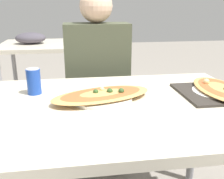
{
  "coord_description": "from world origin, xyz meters",
  "views": [
    {
      "loc": [
        -0.2,
        -1.05,
        1.17
      ],
      "look_at": [
        -0.04,
        0.02,
        0.81
      ],
      "focal_mm": 42.0,
      "sensor_mm": 36.0,
      "label": 1
    }
  ],
  "objects_px": {
    "pizza_main": "(102,95)",
    "soda_can": "(34,81)",
    "person_seated": "(97,70)",
    "dining_table": "(121,119)",
    "pizza_second": "(220,90)",
    "chair_far_seated": "(96,94)"
  },
  "relations": [
    {
      "from": "chair_far_seated",
      "to": "pizza_second",
      "type": "xyz_separation_m",
      "value": [
        0.54,
        -0.72,
        0.24
      ]
    },
    {
      "from": "soda_can",
      "to": "pizza_second",
      "type": "relative_size",
      "value": 0.29
    },
    {
      "from": "dining_table",
      "to": "soda_can",
      "type": "height_order",
      "value": "soda_can"
    },
    {
      "from": "chair_far_seated",
      "to": "pizza_main",
      "type": "xyz_separation_m",
      "value": [
        -0.04,
        -0.72,
        0.24
      ]
    },
    {
      "from": "person_seated",
      "to": "soda_can",
      "type": "relative_size",
      "value": 10.07
    },
    {
      "from": "pizza_main",
      "to": "soda_can",
      "type": "xyz_separation_m",
      "value": [
        -0.31,
        0.13,
        0.04
      ]
    },
    {
      "from": "soda_can",
      "to": "pizza_second",
      "type": "height_order",
      "value": "soda_can"
    },
    {
      "from": "dining_table",
      "to": "soda_can",
      "type": "distance_m",
      "value": 0.46
    },
    {
      "from": "chair_far_seated",
      "to": "soda_can",
      "type": "bearing_deg",
      "value": 59.24
    },
    {
      "from": "chair_far_seated",
      "to": "pizza_second",
      "type": "bearing_deg",
      "value": 126.88
    },
    {
      "from": "pizza_second",
      "to": "pizza_main",
      "type": "bearing_deg",
      "value": 179.68
    },
    {
      "from": "pizza_main",
      "to": "person_seated",
      "type": "bearing_deg",
      "value": 86.66
    },
    {
      "from": "person_seated",
      "to": "soda_can",
      "type": "bearing_deg",
      "value": 53.44
    },
    {
      "from": "dining_table",
      "to": "chair_far_seated",
      "type": "distance_m",
      "value": 0.79
    },
    {
      "from": "pizza_second",
      "to": "dining_table",
      "type": "bearing_deg",
      "value": -173.56
    },
    {
      "from": "pizza_main",
      "to": "soda_can",
      "type": "bearing_deg",
      "value": 157.54
    },
    {
      "from": "pizza_second",
      "to": "soda_can",
      "type": "bearing_deg",
      "value": 171.49
    },
    {
      "from": "pizza_main",
      "to": "soda_can",
      "type": "height_order",
      "value": "soda_can"
    },
    {
      "from": "person_seated",
      "to": "pizza_main",
      "type": "distance_m",
      "value": 0.6
    },
    {
      "from": "person_seated",
      "to": "soda_can",
      "type": "distance_m",
      "value": 0.59
    },
    {
      "from": "dining_table",
      "to": "person_seated",
      "type": "height_order",
      "value": "person_seated"
    },
    {
      "from": "chair_far_seated",
      "to": "soda_can",
      "type": "xyz_separation_m",
      "value": [
        -0.35,
        -0.59,
        0.28
      ]
    }
  ]
}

